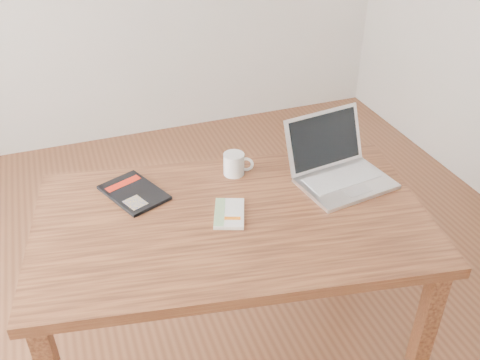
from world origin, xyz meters
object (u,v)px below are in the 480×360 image
object	(u,v)px
laptop	(338,167)
white_guidebook	(229,214)
black_guidebook	(134,193)
desk	(232,237)
coffee_mug	(235,164)

from	to	relation	value
laptop	white_guidebook	bearing A→B (deg)	-178.13
black_guidebook	laptop	size ratio (longest dim) A/B	0.78
black_guidebook	laptop	xyz separation A→B (m)	(0.74, -0.15, 0.04)
desk	coffee_mug	xyz separation A→B (m)	(0.10, 0.25, 0.13)
white_guidebook	coffee_mug	world-z (taller)	coffee_mug
white_guidebook	coffee_mug	distance (m)	0.27
laptop	coffee_mug	bearing A→B (deg)	147.40
desk	laptop	distance (m)	0.48
white_guidebook	laptop	bearing A→B (deg)	30.75
black_guidebook	desk	bearing A→B (deg)	-63.84
coffee_mug	white_guidebook	bearing A→B (deg)	-91.62
desk	white_guidebook	distance (m)	0.10
desk	white_guidebook	size ratio (longest dim) A/B	7.63
laptop	coffee_mug	world-z (taller)	laptop
white_guidebook	desk	bearing A→B (deg)	-37.22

